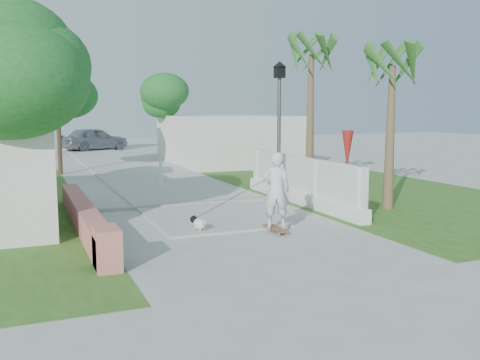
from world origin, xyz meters
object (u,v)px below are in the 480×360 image
dog (198,223)px  parked_car (94,139)px  patio_umbrella (347,150)px  bollard (161,173)px  skateboarder (245,197)px  street_lamp (279,126)px

dog → parked_car: 27.51m
patio_umbrella → dog: (-5.59, -2.06, -1.46)m
bollard → skateboarder: (0.05, -7.96, 0.28)m
bollard → dog: (-0.99, -7.56, -0.36)m
patio_umbrella → dog: size_ratio=4.03×
street_lamp → bollard: size_ratio=4.07×
bollard → parked_car: bearing=89.6°
dog → patio_umbrella: bearing=-2.7°
bollard → dog: 7.64m
parked_car → skateboarder: bearing=155.2°
street_lamp → skateboarder: (-2.65, -3.46, -1.56)m
bollard → parked_car: (0.12, 19.91, 0.25)m
skateboarder → dog: bearing=0.4°
street_lamp → dog: 5.28m
parked_car → street_lamp: bearing=161.3°
street_lamp → dog: bearing=-140.3°
skateboarder → street_lamp: bearing=-106.5°
street_lamp → dog: street_lamp is taller
bollard → skateboarder: bearing=-89.6°
dog → parked_car: bearing=64.7°
dog → bollard: bearing=59.6°
patio_umbrella → dog: patio_umbrella is taller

